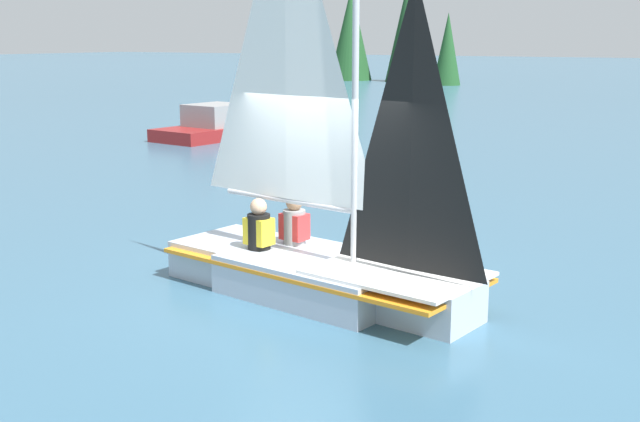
{
  "coord_description": "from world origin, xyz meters",
  "views": [
    {
      "loc": [
        -4.96,
        8.36,
        3.2
      ],
      "look_at": [
        0.0,
        0.0,
        1.09
      ],
      "focal_mm": 45.0,
      "sensor_mm": 36.0,
      "label": 1
    }
  ],
  "objects": [
    {
      "name": "treeline_shore",
      "position": [
        23.0,
        -46.04,
        3.31
      ],
      "size": [
        15.94,
        5.12,
        7.25
      ],
      "color": "#1E4C23",
      "rests_on": "ground_plane"
    },
    {
      "name": "ground_plane",
      "position": [
        0.0,
        0.0,
        0.0
      ],
      "size": [
        260.0,
        260.0,
        0.0
      ],
      "primitive_type": "plane",
      "color": "#38607A"
    },
    {
      "name": "motorboat_distant",
      "position": [
        11.17,
        -12.54,
        0.38
      ],
      "size": [
        2.5,
        5.22,
        1.1
      ],
      "rotation": [
        0.0,
        0.0,
        1.45
      ],
      "color": "maroon",
      "rests_on": "ground_plane"
    },
    {
      "name": "sailboat_main",
      "position": [
        0.03,
        -0.0,
        0.72
      ],
      "size": [
        4.39,
        2.14,
        5.34
      ],
      "rotation": [
        0.0,
        0.0,
        3.0
      ],
      "color": "#B2BCCC",
      "rests_on": "ground_plane"
    },
    {
      "name": "sailor_crew",
      "position": [
        0.9,
        0.04,
        0.62
      ],
      "size": [
        0.37,
        0.34,
        1.16
      ],
      "rotation": [
        0.0,
        0.0,
        3.0
      ],
      "color": "black",
      "rests_on": "ground_plane"
    },
    {
      "name": "buoy_marker",
      "position": [
        1.98,
        -8.2,
        0.21
      ],
      "size": [
        0.58,
        0.58,
        1.17
      ],
      "color": "green",
      "rests_on": "ground_plane"
    },
    {
      "name": "sailor_helm",
      "position": [
        0.65,
        -0.42,
        0.63
      ],
      "size": [
        0.37,
        0.34,
        1.16
      ],
      "rotation": [
        0.0,
        0.0,
        3.0
      ],
      "color": "black",
      "rests_on": "ground_plane"
    }
  ]
}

